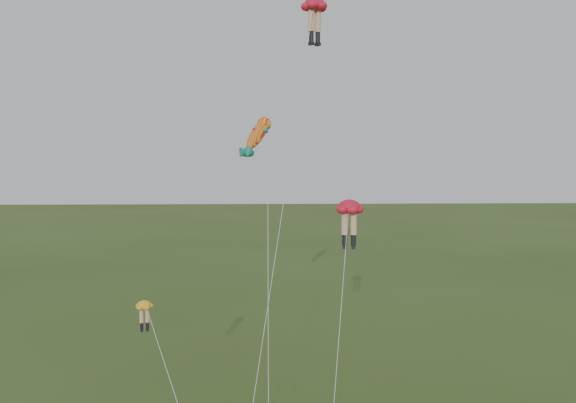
{
  "coord_description": "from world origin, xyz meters",
  "views": [
    {
      "loc": [
        -0.55,
        -28.9,
        14.92
      ],
      "look_at": [
        0.68,
        6.0,
        12.14
      ],
      "focal_mm": 40.0,
      "sensor_mm": 36.0,
      "label": 1
    }
  ],
  "objects": [
    {
      "name": "fish_kite",
      "position": [
        -0.98,
        9.24,
        15.82
      ],
      "size": [
        2.23,
        13.21,
        17.18
      ],
      "rotation": [
        0.74,
        0.0,
        -0.6
      ],
      "color": "gold",
      "rests_on": "ground"
    },
    {
      "name": "legs_kite_red_mid",
      "position": [
        3.96,
        5.37,
        11.55
      ],
      "size": [
        2.74,
        7.87,
        12.29
      ],
      "rotation": [
        0.0,
        0.0,
        -0.1
      ],
      "color": "red",
      "rests_on": "ground"
    },
    {
      "name": "legs_kite_yellow",
      "position": [
        -6.46,
        2.64,
        6.73
      ],
      "size": [
        4.29,
        6.18,
        7.43
      ],
      "rotation": [
        0.0,
        0.0,
        0.3
      ],
      "color": "#F1A51E",
      "rests_on": "ground"
    },
    {
      "name": "legs_kite_red_high",
      "position": [
        2.41,
        10.51,
        23.26
      ],
      "size": [
        5.38,
        12.4,
        24.16
      ],
      "rotation": [
        0.0,
        0.0,
        0.61
      ],
      "color": "red",
      "rests_on": "ground"
    }
  ]
}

